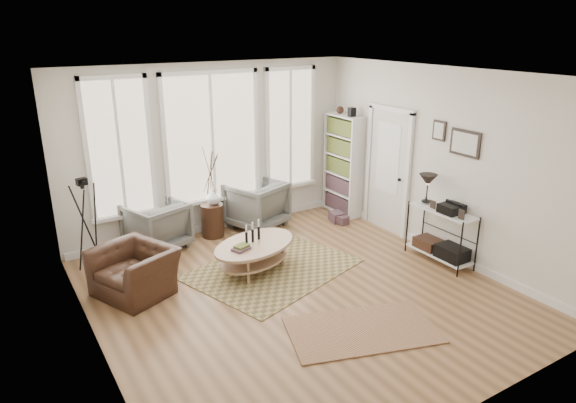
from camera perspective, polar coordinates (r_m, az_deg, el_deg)
room at (r=6.58m, az=1.29°, el=1.03°), size 5.50×5.54×2.90m
bay_window at (r=8.83m, az=-8.41°, el=6.72°), size 4.14×0.12×2.24m
door at (r=9.03m, az=11.05°, el=3.68°), size 0.09×1.06×2.22m
bookcase at (r=9.78m, az=6.17°, el=4.08°), size 0.31×0.85×2.06m
low_shelf at (r=8.14m, az=16.62°, el=-3.04°), size 0.38×1.08×1.30m
wall_art at (r=7.92m, az=18.37°, el=6.53°), size 0.04×0.88×0.44m
rug_main at (r=7.74m, az=-1.69°, el=-7.48°), size 2.74×2.36×0.01m
rug_runner at (r=6.38m, az=8.24°, el=-13.91°), size 1.97×1.47×0.01m
coffee_table at (r=7.56m, az=-3.76°, el=-5.34°), size 1.61×1.30×0.64m
armchair_left at (r=8.55m, az=-14.42°, el=-2.62°), size 1.07×1.08×0.79m
armchair_right at (r=9.20m, az=-3.54°, el=-0.31°), size 1.16×1.18×0.84m
side_table at (r=8.73m, az=-8.53°, el=0.90°), size 0.38×0.38×1.61m
vase at (r=8.77m, az=-8.26°, el=0.52°), size 0.29×0.29×0.26m
accent_chair at (r=7.26m, az=-16.67°, el=-7.43°), size 1.26×1.20×0.65m
tripod_camera at (r=8.00m, az=-21.33°, el=-2.85°), size 0.50×0.50×1.42m
book_stack_near at (r=9.56m, az=5.42°, el=-1.70°), size 0.26×0.31×0.18m
book_stack_far at (r=9.46m, az=5.93°, el=-2.02°), size 0.23×0.27×0.16m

